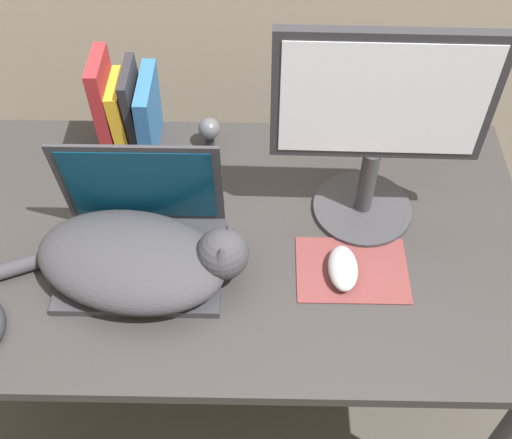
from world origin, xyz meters
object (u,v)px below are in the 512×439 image
(laptop, at_px, (142,240))
(computer_mouse, at_px, (343,268))
(webcam, at_px, (209,129))
(book_row, at_px, (128,111))
(external_monitor, at_px, (378,123))
(cat, at_px, (139,260))

(laptop, xyz_separation_m, computer_mouse, (0.40, -0.04, -0.03))
(computer_mouse, bearing_deg, webcam, 127.62)
(laptop, distance_m, book_row, 0.34)
(laptop, relative_size, webcam, 4.25)
(external_monitor, distance_m, book_row, 0.58)
(external_monitor, distance_m, computer_mouse, 0.29)
(external_monitor, relative_size, computer_mouse, 4.09)
(cat, distance_m, book_row, 0.39)
(book_row, xyz_separation_m, webcam, (0.18, 0.01, -0.06))
(webcam, bearing_deg, cat, -105.83)
(cat, distance_m, computer_mouse, 0.40)
(laptop, distance_m, computer_mouse, 0.41)
(laptop, bearing_deg, webcam, 71.06)
(computer_mouse, distance_m, webcam, 0.48)
(cat, relative_size, book_row, 2.07)
(laptop, xyz_separation_m, webcam, (0.11, 0.33, -0.00))
(external_monitor, xyz_separation_m, book_row, (-0.53, 0.20, -0.15))
(laptop, bearing_deg, cat, -86.03)
(computer_mouse, relative_size, webcam, 1.45)
(computer_mouse, xyz_separation_m, book_row, (-0.47, 0.37, 0.08))
(webcam, bearing_deg, computer_mouse, -52.38)
(webcam, bearing_deg, external_monitor, -30.59)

